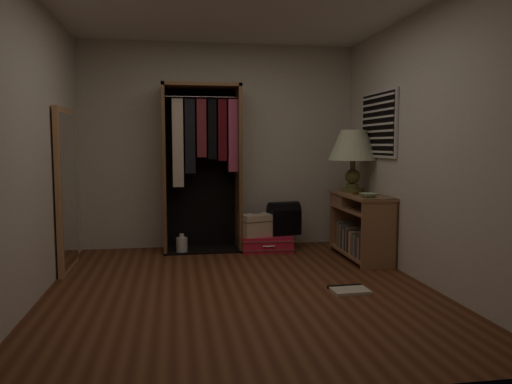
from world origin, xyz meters
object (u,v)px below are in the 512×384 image
black_bag (284,217)px  white_jug (182,245)px  pink_suitcase (266,243)px  console_bookshelf (360,224)px  floor_mirror (67,190)px  open_wardrobe (203,153)px  table_lamp (353,147)px  train_case (257,225)px

black_bag → white_jug: bearing=170.1°
pink_suitcase → black_bag: bearing=10.2°
pink_suitcase → black_bag: size_ratio=1.57×
console_bookshelf → black_bag: size_ratio=2.67×
console_bookshelf → white_jug: (-2.05, 0.57, -0.29)m
floor_mirror → pink_suitcase: size_ratio=2.58×
console_bookshelf → floor_mirror: bearing=-179.5°
open_wardrobe → floor_mirror: (-1.47, -0.77, -0.36)m
open_wardrobe → pink_suitcase: size_ratio=3.11×
pink_suitcase → black_bag: 0.38m
pink_suitcase → table_lamp: (1.00, -0.30, 1.20)m
floor_mirror → white_jug: bearing=26.7°
open_wardrobe → white_jug: open_wardrobe is taller
open_wardrobe → pink_suitcase: bearing=-12.7°
black_bag → table_lamp: 1.22m
train_case → black_bag: black_bag is taller
console_bookshelf → table_lamp: 0.94m
floor_mirror → black_bag: 2.58m
console_bookshelf → train_case: console_bookshelf is taller
console_bookshelf → pink_suitcase: 1.19m
console_bookshelf → open_wardrobe: bearing=157.2°
pink_suitcase → white_jug: (-1.05, 0.00, 0.00)m
open_wardrobe → train_case: 1.11m
open_wardrobe → floor_mirror: size_ratio=1.21×
black_bag → console_bookshelf: bearing=-48.8°
console_bookshelf → black_bag: (-0.77, 0.60, 0.01)m
train_case → white_jug: train_case is taller
white_jug → black_bag: bearing=1.3°
floor_mirror → pink_suitcase: 2.44m
console_bookshelf → floor_mirror: floor_mirror is taller
floor_mirror → black_bag: bearing=14.3°
floor_mirror → white_jug: size_ratio=7.07×
floor_mirror → train_case: size_ratio=3.66×
train_case → pink_suitcase: bearing=-7.3°
train_case → table_lamp: bearing=-31.8°
white_jug → open_wardrobe: bearing=32.1°
floor_mirror → train_case: (2.11, 0.58, -0.52)m
black_bag → white_jug: size_ratio=1.74×
open_wardrobe → floor_mirror: 1.70m
floor_mirror → black_bag: size_ratio=4.05×
floor_mirror → table_lamp: bearing=5.3°
black_bag → train_case: bearing=177.3°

